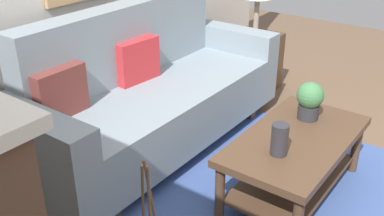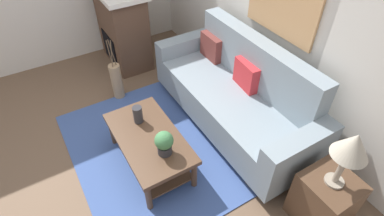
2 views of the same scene
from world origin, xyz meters
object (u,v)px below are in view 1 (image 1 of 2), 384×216
object	(u,v)px
throw_pillow_maroon	(60,92)
potted_plant_tabletop	(310,99)
side_table	(253,62)
throw_pillow_crimson	(137,60)
couch	(151,95)
coffee_table	(295,152)
tabletop_vase	(280,139)

from	to	relation	value
throw_pillow_maroon	potted_plant_tabletop	world-z (taller)	throw_pillow_maroon
potted_plant_tabletop	side_table	distance (m)	1.53
throw_pillow_maroon	throw_pillow_crimson	bearing A→B (deg)	0.00
couch	throw_pillow_maroon	world-z (taller)	couch
coffee_table	side_table	xyz separation A→B (m)	(1.38, 1.07, -0.03)
couch	throw_pillow_crimson	size ratio (longest dim) A/B	6.34
throw_pillow_maroon	tabletop_vase	distance (m)	1.39
couch	coffee_table	world-z (taller)	couch
throw_pillow_maroon	side_table	size ratio (longest dim) A/B	0.64
throw_pillow_crimson	coffee_table	size ratio (longest dim) A/B	0.33
couch	side_table	size ratio (longest dim) A/B	4.08
couch	tabletop_vase	bearing A→B (deg)	-99.12
throw_pillow_crimson	coffee_table	world-z (taller)	throw_pillow_crimson
throw_pillow_crimson	side_table	bearing A→B (deg)	-8.19
couch	potted_plant_tabletop	distance (m)	1.16
coffee_table	potted_plant_tabletop	bearing A→B (deg)	10.04
couch	throw_pillow_maroon	xyz separation A→B (m)	(-0.72, 0.13, 0.25)
side_table	coffee_table	bearing A→B (deg)	-142.09
tabletop_vase	side_table	world-z (taller)	tabletop_vase
side_table	throw_pillow_maroon	bearing A→B (deg)	174.51
throw_pillow_maroon	coffee_table	size ratio (longest dim) A/B	0.33
throw_pillow_maroon	tabletop_vase	xyz separation A→B (m)	(0.53, -1.27, -0.15)
tabletop_vase	potted_plant_tabletop	world-z (taller)	potted_plant_tabletop
coffee_table	side_table	bearing A→B (deg)	37.91
throw_pillow_maroon	couch	bearing A→B (deg)	-9.94
tabletop_vase	side_table	xyz separation A→B (m)	(1.63, 1.07, -0.25)
couch	throw_pillow_crimson	distance (m)	0.28
coffee_table	side_table	distance (m)	1.74
potted_plant_tabletop	couch	bearing A→B (deg)	107.25
throw_pillow_crimson	potted_plant_tabletop	world-z (taller)	throw_pillow_crimson
couch	side_table	bearing A→B (deg)	-3.26
throw_pillow_crimson	side_table	xyz separation A→B (m)	(1.44, -0.21, -0.40)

